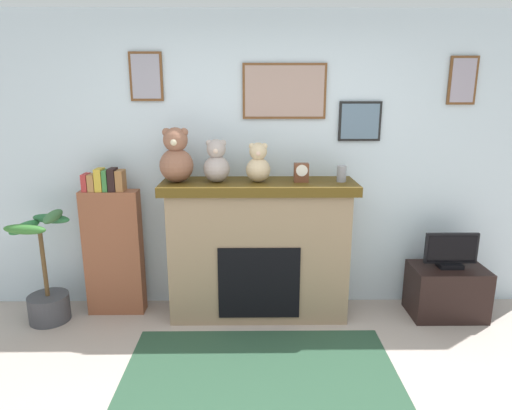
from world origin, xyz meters
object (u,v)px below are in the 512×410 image
object	(u,v)px
fireplace	(259,249)
bookshelf	(113,248)
mantel_clock	(301,173)
candle_jar	(342,174)
tv_stand	(446,291)
television	(451,252)
teddy_bear_grey	(216,163)
teddy_bear_tan	(176,158)
potted_plant	(46,283)
teddy_bear_brown	(258,164)

from	to	relation	value
fireplace	bookshelf	xyz separation A→B (m)	(-1.28, 0.04, 0.00)
mantel_clock	candle_jar	bearing A→B (deg)	0.26
mantel_clock	tv_stand	bearing A→B (deg)	-1.86
fireplace	tv_stand	distance (m)	1.70
television	candle_jar	distance (m)	1.18
candle_jar	bookshelf	bearing A→B (deg)	178.37
fireplace	candle_jar	world-z (taller)	candle_jar
fireplace	teddy_bear_grey	distance (m)	0.83
bookshelf	tv_stand	world-z (taller)	bookshelf
fireplace	teddy_bear_tan	distance (m)	1.05
teddy_bear_grey	mantel_clock	bearing A→B (deg)	-0.09
bookshelf	teddy_bear_grey	bearing A→B (deg)	-3.49
potted_plant	mantel_clock	xyz separation A→B (m)	(2.17, 0.10, 0.93)
candle_jar	teddy_bear_grey	size ratio (longest dim) A/B	0.38
fireplace	tv_stand	size ratio (longest dim) A/B	2.58
potted_plant	television	world-z (taller)	potted_plant
teddy_bear_grey	teddy_bear_brown	distance (m)	0.34
candle_jar	mantel_clock	xyz separation A→B (m)	(-0.34, -0.00, 0.01)
tv_stand	teddy_bear_tan	size ratio (longest dim) A/B	1.40
tv_stand	teddy_bear_brown	size ratio (longest dim) A/B	1.93
potted_plant	tv_stand	bearing A→B (deg)	1.02
television	teddy_bear_brown	distance (m)	1.83
fireplace	mantel_clock	bearing A→B (deg)	-3.11
television	candle_jar	size ratio (longest dim) A/B	3.35
mantel_clock	teddy_bear_tan	xyz separation A→B (m)	(-1.03, 0.00, 0.12)
tv_stand	fireplace	bearing A→B (deg)	177.87
bookshelf	mantel_clock	xyz separation A→B (m)	(1.63, -0.06, 0.67)
bookshelf	teddy_bear_grey	size ratio (longest dim) A/B	3.69
tv_stand	potted_plant	bearing A→B (deg)	-178.98
mantel_clock	teddy_bear_tan	distance (m)	1.04
teddy_bear_brown	candle_jar	bearing A→B (deg)	0.03
bookshelf	mantel_clock	distance (m)	1.76
teddy_bear_grey	teddy_bear_brown	size ratio (longest dim) A/B	1.08
bookshelf	mantel_clock	world-z (taller)	mantel_clock
fireplace	mantel_clock	xyz separation A→B (m)	(0.35, -0.02, 0.67)
candle_jar	mantel_clock	world-z (taller)	mantel_clock
teddy_bear_brown	television	bearing A→B (deg)	-1.54
potted_plant	tv_stand	distance (m)	3.48
bookshelf	teddy_bear_brown	world-z (taller)	teddy_bear_brown
teddy_bear_brown	tv_stand	bearing A→B (deg)	-1.50
bookshelf	teddy_bear_tan	xyz separation A→B (m)	(0.60, -0.06, 0.80)
television	teddy_bear_brown	bearing A→B (deg)	178.46
television	teddy_bear_brown	world-z (taller)	teddy_bear_brown
potted_plant	mantel_clock	bearing A→B (deg)	2.75
candle_jar	television	bearing A→B (deg)	-2.67
tv_stand	television	distance (m)	0.37
teddy_bear_brown	bookshelf	bearing A→B (deg)	177.46
television	mantel_clock	distance (m)	1.48
teddy_bear_brown	teddy_bear_grey	bearing A→B (deg)	-179.99
bookshelf	fireplace	bearing A→B (deg)	-1.72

